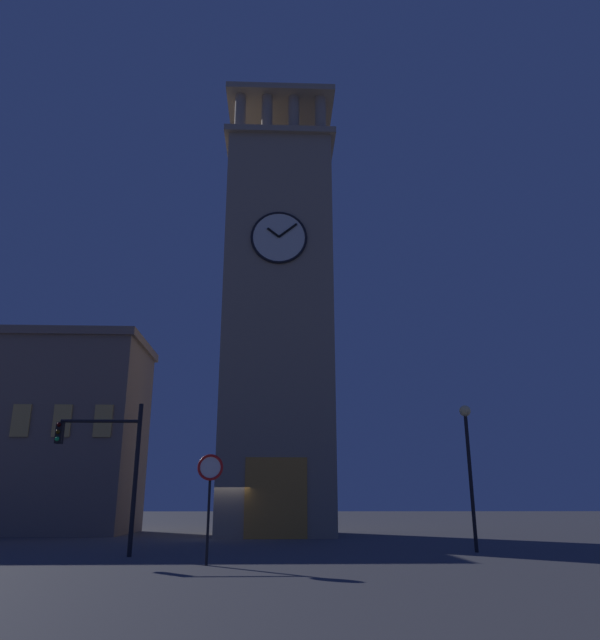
{
  "coord_description": "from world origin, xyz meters",
  "views": [
    {
      "loc": [
        -2.63,
        31.99,
        1.74
      ],
      "look_at": [
        -3.96,
        -2.97,
        12.63
      ],
      "focal_mm": 33.03,
      "sensor_mm": 36.0,
      "label": 1
    }
  ],
  "objects_px": {
    "street_lamp": "(468,448)",
    "clocktower": "(278,323)",
    "no_horn_sign": "(210,477)",
    "adjacent_wing_building": "(6,433)",
    "traffic_signal_near": "(109,456)"
  },
  "relations": [
    {
      "from": "clocktower",
      "to": "no_horn_sign",
      "type": "height_order",
      "value": "clocktower"
    },
    {
      "from": "adjacent_wing_building",
      "to": "traffic_signal_near",
      "type": "bearing_deg",
      "value": 124.45
    },
    {
      "from": "street_lamp",
      "to": "no_horn_sign",
      "type": "distance_m",
      "value": 10.46
    },
    {
      "from": "clocktower",
      "to": "adjacent_wing_building",
      "type": "xyz_separation_m",
      "value": [
        16.51,
        -1.98,
        -6.6
      ]
    },
    {
      "from": "clocktower",
      "to": "street_lamp",
      "type": "height_order",
      "value": "clocktower"
    },
    {
      "from": "adjacent_wing_building",
      "to": "traffic_signal_near",
      "type": "xyz_separation_m",
      "value": [
        -10.63,
        15.5,
        -2.51
      ]
    },
    {
      "from": "no_horn_sign",
      "to": "traffic_signal_near",
      "type": "bearing_deg",
      "value": -37.72
    },
    {
      "from": "traffic_signal_near",
      "to": "no_horn_sign",
      "type": "xyz_separation_m",
      "value": [
        -3.9,
        3.02,
        -0.84
      ]
    },
    {
      "from": "no_horn_sign",
      "to": "adjacent_wing_building",
      "type": "bearing_deg",
      "value": -51.87
    },
    {
      "from": "clocktower",
      "to": "traffic_signal_near",
      "type": "distance_m",
      "value": 17.33
    },
    {
      "from": "adjacent_wing_building",
      "to": "no_horn_sign",
      "type": "distance_m",
      "value": 23.77
    },
    {
      "from": "adjacent_wing_building",
      "to": "traffic_signal_near",
      "type": "distance_m",
      "value": 18.96
    },
    {
      "from": "traffic_signal_near",
      "to": "adjacent_wing_building",
      "type": "bearing_deg",
      "value": -55.55
    },
    {
      "from": "street_lamp",
      "to": "clocktower",
      "type": "bearing_deg",
      "value": -58.49
    },
    {
      "from": "street_lamp",
      "to": "no_horn_sign",
      "type": "bearing_deg",
      "value": 25.4
    }
  ]
}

